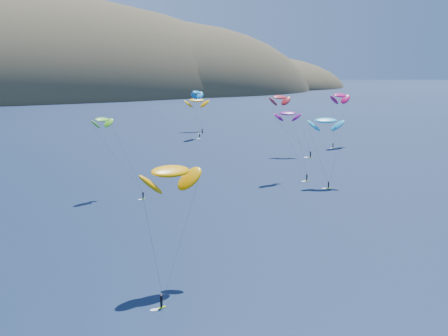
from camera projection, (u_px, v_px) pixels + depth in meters
name	position (u px, v px, depth m)	size (l,w,h in m)	color
island	(13.00, 106.00, 569.42)	(730.00, 300.00, 210.00)	#3D3526
kitesurfer_2	(171.00, 171.00, 86.60)	(11.44, 12.68, 18.38)	#91C816
kitesurfer_3	(102.00, 120.00, 141.76)	(10.40, 11.32, 19.33)	#91C816
kitesurfer_4	(197.00, 92.00, 249.37)	(9.85, 9.52, 20.87)	#91C816
kitesurfer_5	(326.00, 120.00, 155.34)	(9.59, 9.35, 18.53)	#91C816
kitesurfer_6	(288.00, 113.00, 202.74)	(9.34, 11.96, 16.19)	#91C816
kitesurfer_8	(340.00, 95.00, 226.12)	(12.90, 9.17, 21.24)	#91C816
kitesurfer_9	(280.00, 97.00, 162.73)	(8.49, 10.40, 23.43)	#91C816
kitesurfer_11	(197.00, 100.00, 274.24)	(11.44, 14.51, 16.51)	#91C816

